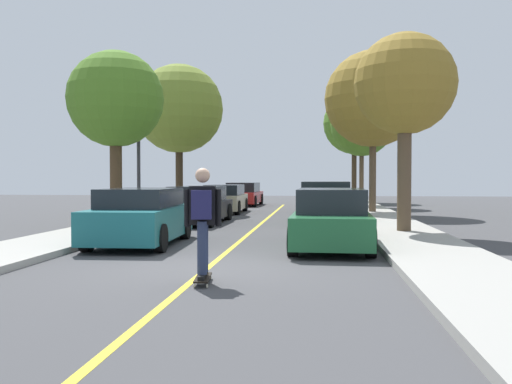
{
  "coord_description": "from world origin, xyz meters",
  "views": [
    {
      "loc": [
        1.97,
        -9.88,
        1.66
      ],
      "look_at": [
        0.06,
        7.54,
        1.19
      ],
      "focal_mm": 38.77,
      "sensor_mm": 36.0,
      "label": 1
    }
  ],
  "objects_px": {
    "parked_car_left_near": "(197,205)",
    "street_tree_left_near": "(179,109)",
    "parked_car_right_farthest": "(322,194)",
    "street_tree_right_nearest": "(405,86)",
    "parked_car_right_nearest": "(331,219)",
    "street_tree_right_farthest": "(354,123)",
    "parked_car_left_far": "(224,199)",
    "skateboarder": "(203,215)",
    "parked_car_left_farthest": "(243,194)",
    "streetlamp": "(139,140)",
    "street_tree_right_far": "(362,125)",
    "parked_car_right_near": "(326,203)",
    "street_tree_left_nearest": "(115,100)",
    "parked_car_right_far": "(324,199)",
    "street_tree_right_near": "(373,99)",
    "skateboard": "(203,278)",
    "parked_car_left_nearest": "(141,217)"
  },
  "relations": [
    {
      "from": "parked_car_left_near",
      "to": "skateboarder",
      "type": "relative_size",
      "value": 2.77
    },
    {
      "from": "parked_car_left_far",
      "to": "parked_car_right_near",
      "type": "bearing_deg",
      "value": -50.32
    },
    {
      "from": "parked_car_left_near",
      "to": "street_tree_left_near",
      "type": "relative_size",
      "value": 0.69
    },
    {
      "from": "parked_car_left_far",
      "to": "street_tree_right_nearest",
      "type": "relative_size",
      "value": 0.75
    },
    {
      "from": "street_tree_left_near",
      "to": "parked_car_left_far",
      "type": "bearing_deg",
      "value": 2.55
    },
    {
      "from": "street_tree_left_near",
      "to": "street_tree_right_far",
      "type": "xyz_separation_m",
      "value": [
        8.92,
        5.57,
        -0.34
      ]
    },
    {
      "from": "parked_car_left_nearest",
      "to": "street_tree_right_near",
      "type": "bearing_deg",
      "value": 60.15
    },
    {
      "from": "street_tree_right_near",
      "to": "parked_car_left_nearest",
      "type": "bearing_deg",
      "value": -119.85
    },
    {
      "from": "parked_car_left_near",
      "to": "street_tree_right_farthest",
      "type": "distance_m",
      "value": 19.31
    },
    {
      "from": "parked_car_left_nearest",
      "to": "skateboarder",
      "type": "bearing_deg",
      "value": -61.87
    },
    {
      "from": "parked_car_left_near",
      "to": "streetlamp",
      "type": "xyz_separation_m",
      "value": [
        -1.75,
        -1.28,
        2.29
      ]
    },
    {
      "from": "parked_car_right_far",
      "to": "street_tree_left_near",
      "type": "distance_m",
      "value": 8.0
    },
    {
      "from": "street_tree_right_nearest",
      "to": "street_tree_right_far",
      "type": "relative_size",
      "value": 0.92
    },
    {
      "from": "parked_car_right_near",
      "to": "streetlamp",
      "type": "distance_m",
      "value": 6.96
    },
    {
      "from": "street_tree_right_near",
      "to": "parked_car_right_farthest",
      "type": "bearing_deg",
      "value": 105.64
    },
    {
      "from": "street_tree_left_near",
      "to": "street_tree_right_nearest",
      "type": "bearing_deg",
      "value": -46.5
    },
    {
      "from": "parked_car_right_nearest",
      "to": "street_tree_right_farthest",
      "type": "relative_size",
      "value": 0.62
    },
    {
      "from": "street_tree_left_near",
      "to": "street_tree_right_far",
      "type": "height_order",
      "value": "street_tree_left_near"
    },
    {
      "from": "street_tree_right_nearest",
      "to": "skateboarder",
      "type": "relative_size",
      "value": 3.3
    },
    {
      "from": "parked_car_right_near",
      "to": "street_tree_left_nearest",
      "type": "xyz_separation_m",
      "value": [
        -6.78,
        -2.76,
        3.41
      ]
    },
    {
      "from": "street_tree_left_nearest",
      "to": "street_tree_right_far",
      "type": "xyz_separation_m",
      "value": [
        8.92,
        13.84,
        0.39
      ]
    },
    {
      "from": "street_tree_right_farthest",
      "to": "street_tree_left_near",
      "type": "bearing_deg",
      "value": -127.46
    },
    {
      "from": "street_tree_left_nearest",
      "to": "skateboard",
      "type": "relative_size",
      "value": 6.5
    },
    {
      "from": "parked_car_right_nearest",
      "to": "parked_car_right_far",
      "type": "distance_m",
      "value": 12.93
    },
    {
      "from": "parked_car_left_near",
      "to": "parked_car_right_far",
      "type": "distance_m",
      "value": 7.88
    },
    {
      "from": "parked_car_right_near",
      "to": "parked_car_right_farthest",
      "type": "height_order",
      "value": "parked_car_right_near"
    },
    {
      "from": "parked_car_left_far",
      "to": "street_tree_right_nearest",
      "type": "height_order",
      "value": "street_tree_right_nearest"
    },
    {
      "from": "street_tree_right_farthest",
      "to": "skateboarder",
      "type": "bearing_deg",
      "value": -98.41
    },
    {
      "from": "streetlamp",
      "to": "parked_car_right_nearest",
      "type": "bearing_deg",
      "value": -39.57
    },
    {
      "from": "parked_car_left_far",
      "to": "street_tree_right_farthest",
      "type": "xyz_separation_m",
      "value": [
        6.78,
        11.54,
        4.57
      ]
    },
    {
      "from": "parked_car_right_farthest",
      "to": "street_tree_right_nearest",
      "type": "height_order",
      "value": "street_tree_right_nearest"
    },
    {
      "from": "street_tree_right_far",
      "to": "parked_car_right_far",
      "type": "bearing_deg",
      "value": -112.85
    },
    {
      "from": "street_tree_right_nearest",
      "to": "parked_car_left_near",
      "type": "bearing_deg",
      "value": 152.46
    },
    {
      "from": "parked_car_left_far",
      "to": "parked_car_left_farthest",
      "type": "relative_size",
      "value": 0.95
    },
    {
      "from": "street_tree_left_near",
      "to": "skateboarder",
      "type": "distance_m",
      "value": 18.1
    },
    {
      "from": "parked_car_left_near",
      "to": "parked_car_right_nearest",
      "type": "bearing_deg",
      "value": -54.72
    },
    {
      "from": "street_tree_left_nearest",
      "to": "street_tree_left_near",
      "type": "height_order",
      "value": "street_tree_left_near"
    },
    {
      "from": "parked_car_left_nearest",
      "to": "street_tree_right_near",
      "type": "distance_m",
      "value": 14.33
    },
    {
      "from": "street_tree_right_far",
      "to": "skateboard",
      "type": "xyz_separation_m",
      "value": [
        -4.25,
        -22.6,
        -4.45
      ]
    },
    {
      "from": "parked_car_left_near",
      "to": "street_tree_right_nearest",
      "type": "xyz_separation_m",
      "value": [
        6.78,
        -3.54,
        3.61
      ]
    },
    {
      "from": "parked_car_right_farthest",
      "to": "skateboard",
      "type": "distance_m",
      "value": 24.26
    },
    {
      "from": "parked_car_left_farthest",
      "to": "parked_car_right_far",
      "type": "relative_size",
      "value": 0.98
    },
    {
      "from": "parked_car_left_near",
      "to": "parked_car_right_far",
      "type": "height_order",
      "value": "parked_car_left_near"
    },
    {
      "from": "parked_car_left_near",
      "to": "street_tree_right_nearest",
      "type": "distance_m",
      "value": 8.45
    },
    {
      "from": "parked_car_left_farthest",
      "to": "street_tree_right_near",
      "type": "bearing_deg",
      "value": -47.31
    },
    {
      "from": "parked_car_left_near",
      "to": "street_tree_right_far",
      "type": "relative_size",
      "value": 0.77
    },
    {
      "from": "street_tree_right_nearest",
      "to": "street_tree_right_near",
      "type": "relative_size",
      "value": 0.79
    },
    {
      "from": "skateboarder",
      "to": "parked_car_right_nearest",
      "type": "bearing_deg",
      "value": 65.56
    },
    {
      "from": "parked_car_left_near",
      "to": "street_tree_left_nearest",
      "type": "bearing_deg",
      "value": -131.62
    },
    {
      "from": "parked_car_left_farthest",
      "to": "streetlamp",
      "type": "distance_m",
      "value": 14.28
    }
  ]
}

